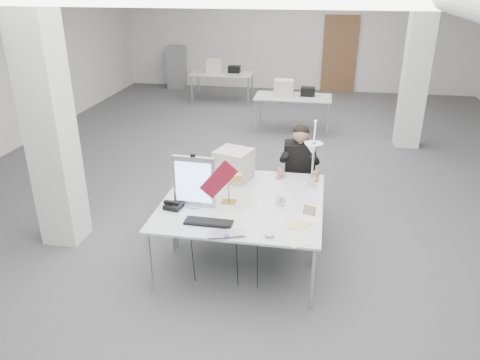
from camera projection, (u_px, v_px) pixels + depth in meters
The scene contains 23 objects.
room_shell at pixel (271, 79), 6.91m from camera, with size 10.04×14.04×3.24m.
desk_main at pixel (236, 220), 4.93m from camera, with size 1.80×0.90×0.03m, color silver.
desk_second at pixel (249, 185), 5.74m from camera, with size 1.80×0.90×0.03m, color silver.
bg_desk_a at pixel (293, 97), 9.85m from camera, with size 1.60×0.80×0.03m, color silver.
bg_desk_b at pixel (222, 74), 12.15m from camera, with size 1.60×0.80×0.03m, color silver.
filing_cabinet at pixel (176, 67), 13.79m from camera, with size 0.45×0.55×1.20m, color gray.
office_chair at pixel (298, 182), 6.36m from camera, with size 0.51×0.51×1.05m, color black, non-canonical shape.
seated_person at pixel (300, 157), 6.16m from camera, with size 0.45×0.56×0.84m, color black, non-canonical shape.
monitor at pixel (194, 182), 5.09m from camera, with size 0.47×0.05×0.58m, color #B0AFB4.
pennant at pixel (219, 180), 4.99m from camera, with size 0.45×0.01×0.19m, color maroon.
keyboard at pixel (209, 222), 4.82m from camera, with size 0.50×0.17×0.02m, color black.
laptop at pixel (227, 237), 4.55m from camera, with size 0.37×0.24×0.03m, color silver.
mouse at pixel (269, 235), 4.57m from camera, with size 0.10×0.06×0.04m, color #B3B3B8.
bankers_lamp at pixel (229, 187), 5.20m from camera, with size 0.33×0.13×0.37m, color #BF813B, non-canonical shape.
desk_phone at pixel (173, 206), 5.13m from camera, with size 0.18×0.17×0.05m, color black.
picture_frame_left at pixel (182, 198), 5.27m from camera, with size 0.12×0.01×0.10m, color tan.
picture_frame_right at pixel (309, 210), 4.98m from camera, with size 0.13×0.01×0.10m, color tan.
desk_clock at pixel (281, 201), 5.20m from camera, with size 0.11×0.11×0.03m, color #B8B8BD.
paper_stack_a at pixel (295, 239), 4.53m from camera, with size 0.20×0.28×0.01m, color silver.
paper_stack_b at pixel (298, 225), 4.79m from camera, with size 0.17×0.23×0.01m, color #DCCD84.
paper_stack_c at pixel (310, 219), 4.91m from camera, with size 0.21×0.15×0.01m, color white.
beige_monitor at pixel (234, 165), 5.81m from camera, with size 0.40×0.38×0.38m, color #C2B3A1.
architect_lamp at pixel (313, 161), 5.31m from camera, with size 0.22×0.64×0.82m, color #B8B7BC, non-canonical shape.
Camera 1 is at (0.81, -6.76, 3.12)m, focal length 35.00 mm.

